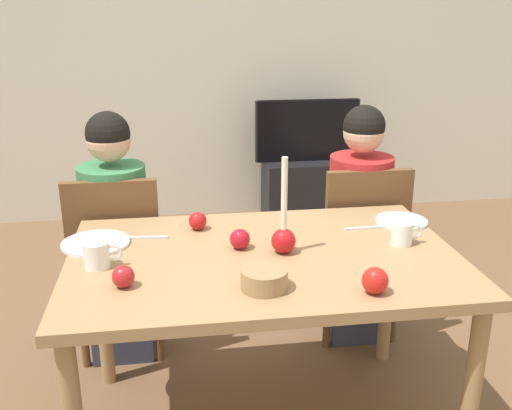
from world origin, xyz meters
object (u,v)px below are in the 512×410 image
Objects in this scene: tv_stand at (305,190)px; mug_left at (98,255)px; plate_left at (96,243)px; apple_by_right_mug at (123,277)px; plate_right at (401,221)px; chair_right at (359,242)px; candle_centerpiece at (284,234)px; mug_right at (403,233)px; dining_table at (264,275)px; chair_left at (117,256)px; bowl_walnuts at (264,279)px; tv at (307,130)px; apple_near_candle at (375,281)px; apple_by_left_plate at (198,221)px; person_left_child at (117,242)px; apple_far_edge at (240,239)px; person_right_child at (358,229)px.

tv_stand is 2.71m from mug_left.
apple_by_right_mug is (0.13, -0.37, 0.03)m from plate_left.
tv_stand is 3.03× the size of plate_right.
chair_right is 3.56× the size of plate_left.
tv_stand is 1.80× the size of candle_centerpiece.
plate_right is 1.76× the size of mug_right.
chair_right reaches higher than plate_right.
plate_right is (0.61, 0.24, 0.09)m from dining_table.
chair_left is at bearing 97.37° from apple_by_right_mug.
apple_by_right_mug reaches higher than bowl_walnuts.
chair_left is 1.14× the size of tv.
apple_by_right_mug is (0.10, -0.16, -0.01)m from mug_left.
tv reaches higher than apple_near_candle.
chair_left is 10.70× the size of apple_near_candle.
tv is 2.22× the size of candle_centerpiece.
bowl_walnuts is (0.57, -0.44, 0.03)m from plate_left.
mug_left is (-0.58, -0.02, 0.13)m from dining_table.
bowl_walnuts is 1.78× the size of apple_near_candle.
bowl_walnuts is 0.34m from apple_near_candle.
dining_table is 10.71× the size of mug_left.
mug_right is at bearing -19.16° from apple_by_left_plate.
apple_near_candle reaches higher than bowl_walnuts.
apple_by_left_plate is (-0.79, -0.33, 0.27)m from chair_right.
mug_right is (1.11, -0.62, 0.22)m from person_left_child.
dining_table is 11.65× the size of mug_right.
tv_stand is (0.69, 2.30, -0.43)m from dining_table.
person_left_child is at bearing 90.00° from chair_left.
dining_table is 0.53m from apple_by_right_mug.
tv is 6.05× the size of mug_left.
mug_right is (-0.04, -0.59, 0.28)m from chair_right.
tv is 3.13× the size of plate_left.
person_left_child is 15.62× the size of apple_far_edge.
apple_far_edge is at bearing -56.18° from apple_by_left_plate.
bowl_walnuts is (-0.57, -0.28, -0.01)m from mug_right.
candle_centerpiece is 0.29m from bowl_walnuts.
plate_right is (1.20, -0.40, 0.19)m from person_left_child.
apple_near_candle is at bearing -98.61° from tv.
apple_by_right_mug is (-1.05, -0.83, 0.22)m from person_right_child.
dining_table is 0.66m from plate_right.
candle_centerpiece is 0.65m from mug_left.
person_right_child is (0.00, 0.03, 0.06)m from chair_right.
person_left_child is at bearing 161.43° from plate_right.
dining_table is 18.66× the size of apple_far_edge.
chair_right is 0.84m from candle_centerpiece.
chair_left is 1.28m from plate_right.
mug_right is (1.14, -0.16, 0.04)m from plate_left.
plate_right reaches higher than dining_table.
candle_centerpiece is (-0.62, -2.29, 0.58)m from tv_stand.
person_left_child reaches higher than apple_by_left_plate.
person_left_child is at bearing -127.58° from tv.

